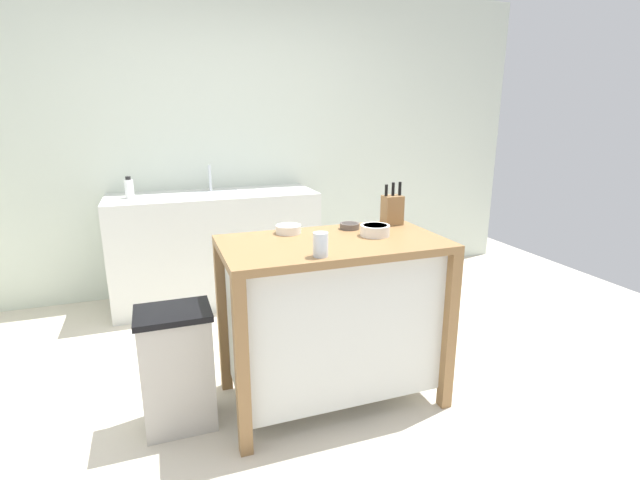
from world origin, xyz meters
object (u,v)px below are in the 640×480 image
at_px(trash_bin, 177,368).
at_px(kitchen_island, 332,312).
at_px(knife_block, 392,209).
at_px(bowl_stoneware_deep, 288,229).
at_px(bottle_spray_cleaner, 129,188).
at_px(bowl_ceramic_small, 350,226).
at_px(bowl_ceramic_wide, 375,230).
at_px(sink_faucet, 210,178).
at_px(drinking_cup, 321,245).

bearing_deg(trash_bin, kitchen_island, -2.57).
distance_m(knife_block, bowl_stoneware_deep, 0.64).
height_order(knife_block, bowl_stoneware_deep, knife_block).
distance_m(knife_block, bottle_spray_cleaner, 2.09).
xyz_separation_m(bowl_ceramic_small, bowl_ceramic_wide, (0.07, -0.19, 0.01)).
distance_m(knife_block, bowl_ceramic_wide, 0.30).
relative_size(trash_bin, sink_faucet, 2.86).
bearing_deg(bottle_spray_cleaner, bowl_ceramic_wide, -52.77).
relative_size(knife_block, drinking_cup, 2.20).
height_order(kitchen_island, knife_block, knife_block).
bearing_deg(drinking_cup, bowl_ceramic_wide, 32.52).
bearing_deg(bottle_spray_cleaner, trash_bin, -82.72).
bearing_deg(kitchen_island, bowl_ceramic_wide, 3.16).
height_order(knife_block, sink_faucet, knife_block).
bearing_deg(bowl_ceramic_wide, bowl_ceramic_small, 109.99).
distance_m(kitchen_island, sink_faucet, 1.93).
bearing_deg(knife_block, bowl_ceramic_small, -175.95).
relative_size(kitchen_island, drinking_cup, 10.21).
height_order(bowl_ceramic_small, sink_faucet, sink_faucet).
bearing_deg(bowl_ceramic_wide, bottle_spray_cleaner, 127.23).
height_order(bowl_stoneware_deep, sink_faucet, sink_faucet).
height_order(sink_faucet, bottle_spray_cleaner, sink_faucet).
bearing_deg(bowl_stoneware_deep, sink_faucet, 97.95).
distance_m(trash_bin, bottle_spray_cleaner, 1.79).
relative_size(bowl_stoneware_deep, bottle_spray_cleaner, 0.83).
xyz_separation_m(bowl_stoneware_deep, bottle_spray_cleaner, (-0.85, 1.47, 0.05)).
bearing_deg(knife_block, bowl_stoneware_deep, 179.91).
distance_m(bowl_stoneware_deep, bowl_ceramic_wide, 0.47).
bearing_deg(drinking_cup, kitchen_island, 57.32).
height_order(bowl_ceramic_wide, sink_faucet, sink_faucet).
bearing_deg(bowl_ceramic_small, bowl_stoneware_deep, 176.66).
bearing_deg(bottle_spray_cleaner, kitchen_island, -58.69).
distance_m(bowl_ceramic_small, bowl_ceramic_wide, 0.20).
relative_size(bowl_stoneware_deep, bowl_ceramic_small, 1.25).
height_order(bowl_ceramic_small, drinking_cup, drinking_cup).
height_order(bowl_ceramic_small, bowl_ceramic_wide, bowl_ceramic_wide).
height_order(kitchen_island, sink_faucet, sink_faucet).
bearing_deg(kitchen_island, bottle_spray_cleaner, 121.31).
bearing_deg(bowl_stoneware_deep, bowl_ceramic_small, -3.34).
bearing_deg(bottle_spray_cleaner, knife_block, -44.73).
relative_size(kitchen_island, bowl_ceramic_small, 10.41).
bearing_deg(sink_faucet, kitchen_island, -77.62).
xyz_separation_m(kitchen_island, bottle_spray_cleaner, (-1.03, 1.69, 0.48)).
relative_size(bowl_stoneware_deep, trash_bin, 0.22).
relative_size(drinking_cup, trash_bin, 0.18).
bearing_deg(bowl_stoneware_deep, knife_block, -0.09).
height_order(kitchen_island, bowl_stoneware_deep, bowl_stoneware_deep).
relative_size(knife_block, bowl_stoneware_deep, 1.79).
bearing_deg(knife_block, drinking_cup, -142.98).
relative_size(knife_block, bowl_ceramic_wide, 1.58).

